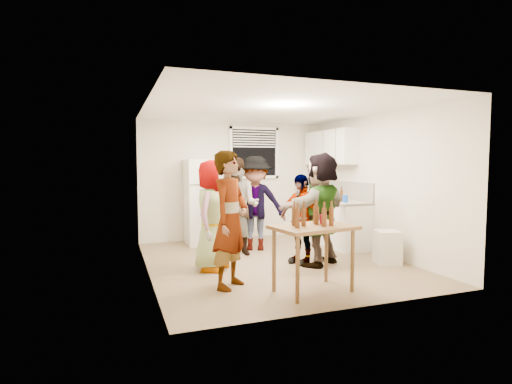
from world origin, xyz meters
name	(u,v)px	position (x,y,z in m)	size (l,w,h in m)	color
room	(274,262)	(0.00, 0.00, 0.00)	(4.00, 4.50, 2.50)	silver
window	(254,153)	(0.45, 2.21, 1.85)	(1.12, 0.10, 1.06)	white
refrigerator	(204,202)	(-0.75, 1.88, 0.85)	(0.70, 0.70, 1.70)	white
counter_lower	(329,221)	(1.70, 1.15, 0.43)	(0.60, 2.20, 0.86)	white
countertop	(329,200)	(1.70, 1.15, 0.88)	(0.64, 2.22, 0.04)	beige
backsplash	(341,189)	(1.99, 1.15, 1.08)	(0.03, 2.20, 0.36)	beige
upper_cabinets	(330,148)	(1.83, 1.35, 1.95)	(0.34, 1.60, 0.70)	white
kettle	(330,199)	(1.65, 1.03, 0.90)	(0.26, 0.22, 0.22)	silver
paper_towel	(328,199)	(1.68, 1.15, 0.90)	(0.11, 0.11, 0.23)	white
wine_bottle	(311,195)	(1.75, 2.04, 0.90)	(0.08, 0.08, 0.32)	black
beer_bottle_counter	(341,202)	(1.60, 0.52, 0.90)	(0.06, 0.06, 0.22)	#47230C
blue_cup	(345,203)	(1.56, 0.33, 0.90)	(0.10, 0.10, 0.13)	blue
picture_frame	(332,194)	(1.92, 1.39, 0.98)	(0.02, 0.18, 0.15)	gold
trash_bin	(387,248)	(1.69, -0.73, 0.25)	(0.37, 0.37, 0.54)	silver
serving_table	(313,292)	(-0.11, -1.58, 0.00)	(1.00, 0.67, 0.84)	brown
beer_bottle_table	(315,224)	(-0.01, -1.44, 0.84)	(0.06, 0.06, 0.22)	#47230C
red_cup	(323,224)	(0.07, -1.50, 0.84)	(0.09, 0.09, 0.12)	#A00A1B
guest_grey	(212,269)	(-1.06, -0.12, 0.00)	(0.82, 1.68, 0.53)	gray
guest_stripe	(231,287)	(-1.04, -1.04, 0.00)	(0.65, 1.79, 0.43)	#141933
guest_back_left	(237,254)	(-0.40, 0.72, 0.00)	(0.84, 1.72, 0.65)	#533723
guest_back_right	(255,250)	(0.03, 0.98, 0.00)	(1.14, 1.76, 0.65)	#3A3B3F
guest_black	(300,263)	(0.38, -0.23, 0.00)	(0.85, 1.45, 0.35)	black
guest_orange	(320,264)	(0.64, -0.41, 0.00)	(1.67, 1.80, 0.53)	#E57C42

